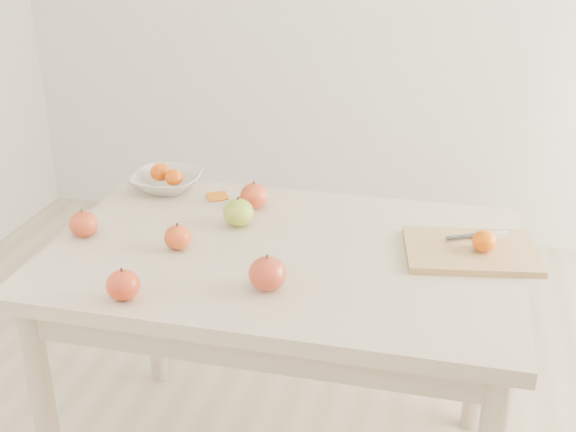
# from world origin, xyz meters

# --- Properties ---
(table) EXTENTS (1.20, 0.80, 0.75)m
(table) POSITION_xyz_m (0.00, 0.00, 0.65)
(table) COLOR beige
(table) RESTS_ON ground
(cutting_board) EXTENTS (0.36, 0.29, 0.02)m
(cutting_board) POSITION_xyz_m (0.47, 0.08, 0.76)
(cutting_board) COLOR #AC8156
(cutting_board) RESTS_ON table
(board_tangerine) EXTENTS (0.06, 0.06, 0.05)m
(board_tangerine) POSITION_xyz_m (0.50, 0.07, 0.80)
(board_tangerine) COLOR #E15107
(board_tangerine) RESTS_ON cutting_board
(fruit_bowl) EXTENTS (0.21, 0.21, 0.05)m
(fruit_bowl) POSITION_xyz_m (-0.44, 0.31, 0.78)
(fruit_bowl) COLOR silver
(fruit_bowl) RESTS_ON table
(bowl_tangerine_near) EXTENTS (0.06, 0.06, 0.05)m
(bowl_tangerine_near) POSITION_xyz_m (-0.47, 0.32, 0.80)
(bowl_tangerine_near) COLOR #E76208
(bowl_tangerine_near) RESTS_ON fruit_bowl
(bowl_tangerine_far) EXTENTS (0.06, 0.06, 0.05)m
(bowl_tangerine_far) POSITION_xyz_m (-0.41, 0.29, 0.80)
(bowl_tangerine_far) COLOR #CA4607
(bowl_tangerine_far) RESTS_ON fruit_bowl
(orange_peel_a) EXTENTS (0.07, 0.07, 0.01)m
(orange_peel_a) POSITION_xyz_m (-0.27, 0.27, 0.75)
(orange_peel_a) COLOR #C5600D
(orange_peel_a) RESTS_ON table
(orange_peel_b) EXTENTS (0.05, 0.05, 0.01)m
(orange_peel_b) POSITION_xyz_m (-0.18, 0.29, 0.75)
(orange_peel_b) COLOR #DB4E0F
(orange_peel_b) RESTS_ON table
(paring_knife) EXTENTS (0.16, 0.08, 0.01)m
(paring_knife) POSITION_xyz_m (0.52, 0.15, 0.78)
(paring_knife) COLOR silver
(paring_knife) RESTS_ON cutting_board
(apple_green) EXTENTS (0.09, 0.09, 0.08)m
(apple_green) POSITION_xyz_m (-0.15, 0.11, 0.79)
(apple_green) COLOR #629425
(apple_green) RESTS_ON table
(apple_red_a) EXTENTS (0.08, 0.08, 0.07)m
(apple_red_a) POSITION_xyz_m (-0.15, 0.24, 0.79)
(apple_red_a) COLOR maroon
(apple_red_a) RESTS_ON table
(apple_red_e) EXTENTS (0.09, 0.09, 0.08)m
(apple_red_e) POSITION_xyz_m (0.01, -0.21, 0.79)
(apple_red_e) COLOR maroon
(apple_red_e) RESTS_ON table
(apple_red_c) EXTENTS (0.08, 0.08, 0.07)m
(apple_red_c) POSITION_xyz_m (-0.29, -0.33, 0.78)
(apple_red_c) COLOR #9D0614
(apple_red_c) RESTS_ON table
(apple_red_b) EXTENTS (0.07, 0.07, 0.06)m
(apple_red_b) POSITION_xyz_m (-0.26, -0.06, 0.78)
(apple_red_b) COLOR maroon
(apple_red_b) RESTS_ON table
(apple_red_d) EXTENTS (0.08, 0.08, 0.07)m
(apple_red_d) POSITION_xyz_m (-0.53, -0.05, 0.78)
(apple_red_d) COLOR maroon
(apple_red_d) RESTS_ON table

